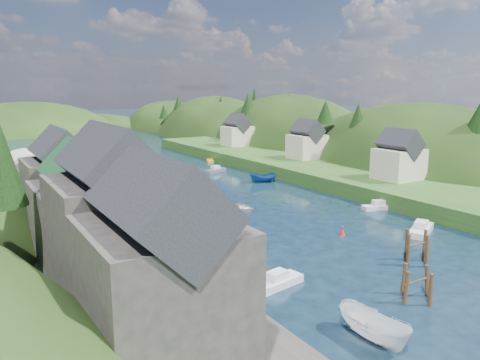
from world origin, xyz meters
TOP-DOWN VIEW (x-y plane):
  - ground at (0.00, 50.00)m, footprint 600.00×600.00m
  - hillside_right at (45.00, 75.00)m, footprint 36.00×245.56m
  - far_hills at (1.22, 174.01)m, footprint 103.00×68.00m
  - hill_trees at (-0.05, 64.73)m, footprint 91.97×148.25m
  - quay_left at (-24.00, 20.00)m, footprint 12.00×110.00m
  - terrace_left_grass at (-31.00, 20.00)m, footprint 12.00×110.00m
  - quayside_buildings at (-26.00, 6.39)m, footprint 8.00×35.84m
  - boat_sheds at (-26.00, 39.00)m, footprint 7.00×21.00m
  - terrace_right at (25.00, 40.00)m, footprint 16.00×120.00m
  - right_bank_cottages at (28.00, 48.33)m, footprint 9.00×59.24m
  - piling_cluster_near at (-3.70, -6.00)m, footprint 3.18×2.97m
  - piling_cluster_far at (3.20, -0.52)m, footprint 2.92×2.76m
  - channel_buoy_near at (3.29, 10.02)m, footprint 0.70×0.70m
  - channel_buoy_far at (-1.55, 25.96)m, footprint 0.70×0.70m
  - moored_boats at (-1.32, 20.55)m, footprint 37.18×85.96m

SIDE VIEW (x-z plane):
  - far_hills at x=1.22m, z-range -32.80..11.20m
  - hillside_right at x=45.00m, z-range -31.41..16.59m
  - ground at x=0.00m, z-range 0.00..0.00m
  - channel_buoy_near at x=3.29m, z-range -0.07..1.03m
  - channel_buoy_far at x=-1.55m, z-range -0.07..1.03m
  - moored_boats at x=-1.32m, z-range -0.55..1.81m
  - quay_left at x=-24.00m, z-range 0.00..2.00m
  - piling_cluster_near at x=-3.70m, z-range -0.57..2.77m
  - terrace_right at x=25.00m, z-range 0.00..2.40m
  - terrace_left_grass at x=-31.00m, z-range 0.00..2.50m
  - piling_cluster_far at x=3.20m, z-range -0.57..3.26m
  - boat_sheds at x=-26.00m, z-range 1.52..9.02m
  - right_bank_cottages at x=28.00m, z-range 1.64..10.05m
  - quayside_buildings at x=-26.00m, z-range 0.64..13.54m
  - hill_trees at x=-0.05m, z-range 4.94..17.29m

